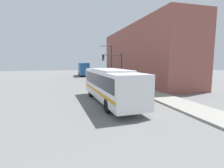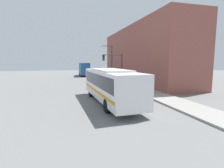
# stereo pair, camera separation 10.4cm
# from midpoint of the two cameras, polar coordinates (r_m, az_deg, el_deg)

# --- Properties ---
(ground_plane) EXTENTS (120.00, 120.00, 0.00)m
(ground_plane) POSITION_cam_midpoint_polar(r_m,az_deg,el_deg) (16.60, -1.94, -5.60)
(ground_plane) COLOR slate
(sidewalk) EXTENTS (2.81, 70.00, 0.16)m
(sidewalk) POSITION_cam_midpoint_polar(r_m,az_deg,el_deg) (37.20, -0.18, 1.78)
(sidewalk) COLOR gray
(sidewalk) RESTS_ON ground_plane
(building_facade) EXTENTS (6.00, 28.38, 9.88)m
(building_facade) POSITION_cam_midpoint_polar(r_m,az_deg,el_deg) (33.99, 9.26, 9.35)
(building_facade) COLOR brown
(building_facade) RESTS_ON ground_plane
(city_bus) EXTENTS (3.08, 10.63, 3.04)m
(city_bus) POSITION_cam_midpoint_polar(r_m,az_deg,el_deg) (15.62, -0.46, 0.21)
(city_bus) COLOR white
(city_bus) RESTS_ON ground_plane
(delivery_truck) EXTENTS (2.20, 7.76, 3.34)m
(delivery_truck) POSITION_cam_midpoint_polar(r_m,az_deg,el_deg) (45.20, -9.08, 4.87)
(delivery_truck) COLOR #265999
(delivery_truck) RESTS_ON ground_plane
(fire_hydrant) EXTENTS (0.21, 0.29, 0.77)m
(fire_hydrant) POSITION_cam_midpoint_polar(r_m,az_deg,el_deg) (20.61, 10.27, -1.61)
(fire_hydrant) COLOR #999999
(fire_hydrant) RESTS_ON sidewalk
(traffic_light_pole) EXTENTS (3.28, 0.35, 4.74)m
(traffic_light_pole) POSITION_cam_midpoint_polar(r_m,az_deg,el_deg) (27.78, 1.01, 6.81)
(traffic_light_pole) COLOR #2D2D2D
(traffic_light_pole) RESTS_ON sidewalk
(parking_meter) EXTENTS (0.14, 0.14, 1.26)m
(parking_meter) POSITION_cam_midpoint_polar(r_m,az_deg,el_deg) (24.76, 5.70, 1.07)
(parking_meter) COLOR #2D2D2D
(parking_meter) RESTS_ON sidewalk
(street_lamp) EXTENTS (2.38, 0.28, 6.62)m
(street_lamp) POSITION_cam_midpoint_polar(r_m,az_deg,el_deg) (34.33, -0.49, 8.04)
(street_lamp) COLOR #2D2D2D
(street_lamp) RESTS_ON sidewalk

